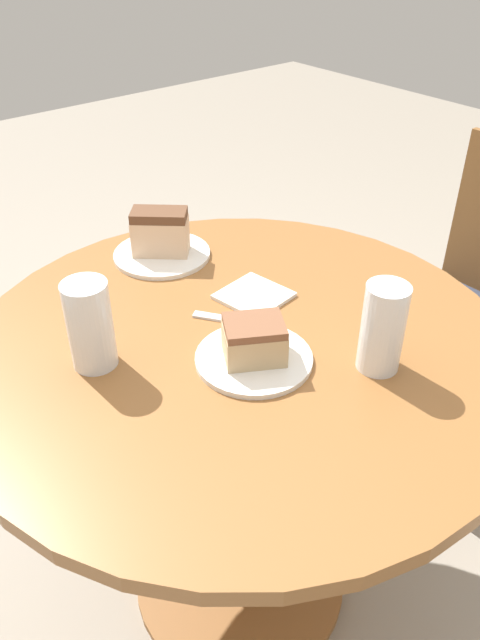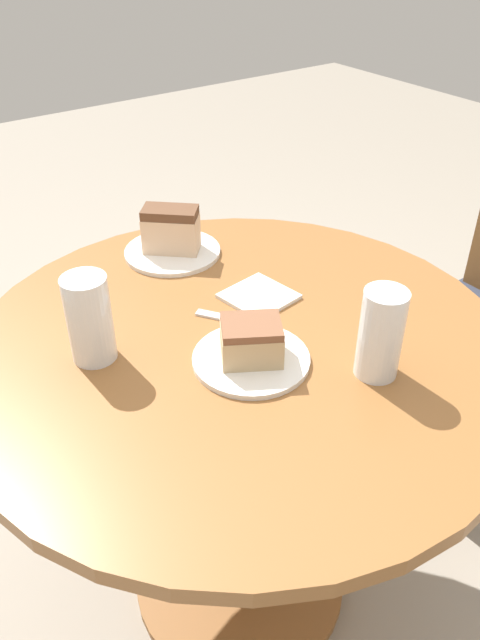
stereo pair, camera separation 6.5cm
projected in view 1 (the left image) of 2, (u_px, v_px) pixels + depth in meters
The scene contains 11 objects.
ground_plane at pixel (240, 580), 1.56m from camera, with size 8.00×8.00×0.00m, color gray.
table at pixel (240, 414), 1.23m from camera, with size 0.99×0.99×0.75m.
chair at pixel (478, 308), 1.73m from camera, with size 0.43×0.44×0.89m.
plate_near at pixel (254, 358), 1.07m from camera, with size 0.20×0.20×0.01m.
plate_far at pixel (162, 254), 1.37m from camera, with size 0.21×0.21×0.01m.
cake_slice_near at pixel (254, 340), 1.05m from camera, with size 0.12×0.13×0.07m.
cake_slice_far at pixel (160, 232), 1.34m from camera, with size 0.13×0.13×0.10m.
glass_lemonade at pixel (91, 330), 1.03m from camera, with size 0.08×0.08×0.16m.
glass_water at pixel (382, 333), 1.02m from camera, with size 0.07×0.07×0.16m.
napkin_stack at pixel (254, 296), 1.24m from camera, with size 0.14×0.14×0.01m.
fork at pixel (233, 320), 1.17m from camera, with size 0.14×0.10×0.00m.
Camera 1 is at (0.70, -0.58, 1.42)m, focal length 35.00 mm.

